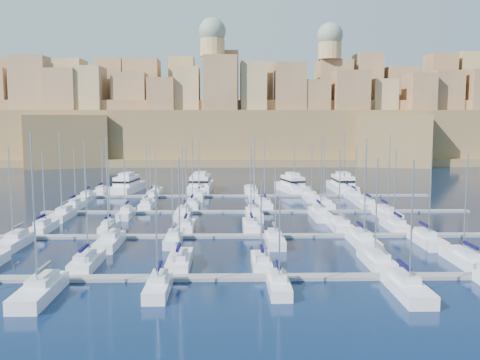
{
  "coord_description": "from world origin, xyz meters",
  "views": [
    {
      "loc": [
        -5.59,
        -93.65,
        18.22
      ],
      "look_at": [
        -3.41,
        6.0,
        6.95
      ],
      "focal_mm": 40.0,
      "sensor_mm": 36.0,
      "label": 1
    }
  ],
  "objects_px": {
    "sailboat_4": "(376,259)",
    "motor_yacht_b": "(201,184)",
    "motor_yacht_c": "(292,185)",
    "motor_yacht_a": "(127,185)",
    "motor_yacht_d": "(342,184)",
    "sailboat_2": "(180,261)"
  },
  "relations": [
    {
      "from": "sailboat_4",
      "to": "motor_yacht_a",
      "type": "xyz_separation_m",
      "value": [
        -44.23,
        69.8,
        0.98
      ]
    },
    {
      "from": "sailboat_4",
      "to": "motor_yacht_a",
      "type": "relative_size",
      "value": 0.82
    },
    {
      "from": "sailboat_4",
      "to": "motor_yacht_c",
      "type": "relative_size",
      "value": 0.92
    },
    {
      "from": "sailboat_4",
      "to": "motor_yacht_b",
      "type": "xyz_separation_m",
      "value": [
        -25.72,
        70.75,
        0.98
      ]
    },
    {
      "from": "sailboat_2",
      "to": "motor_yacht_b",
      "type": "bearing_deg",
      "value": 90.84
    },
    {
      "from": "sailboat_2",
      "to": "motor_yacht_d",
      "type": "relative_size",
      "value": 0.84
    },
    {
      "from": "sailboat_2",
      "to": "motor_yacht_c",
      "type": "relative_size",
      "value": 0.93
    },
    {
      "from": "sailboat_4",
      "to": "motor_yacht_b",
      "type": "bearing_deg",
      "value": 109.98
    },
    {
      "from": "sailboat_4",
      "to": "motor_yacht_c",
      "type": "distance_m",
      "value": 68.98
    },
    {
      "from": "sailboat_2",
      "to": "motor_yacht_b",
      "type": "height_order",
      "value": "sailboat_2"
    },
    {
      "from": "motor_yacht_c",
      "to": "motor_yacht_d",
      "type": "bearing_deg",
      "value": 4.15
    },
    {
      "from": "sailboat_4",
      "to": "motor_yacht_b",
      "type": "distance_m",
      "value": 75.29
    },
    {
      "from": "motor_yacht_b",
      "to": "sailboat_4",
      "type": "bearing_deg",
      "value": -70.02
    },
    {
      "from": "sailboat_2",
      "to": "sailboat_4",
      "type": "bearing_deg",
      "value": 0.1
    },
    {
      "from": "motor_yacht_c",
      "to": "motor_yacht_a",
      "type": "bearing_deg",
      "value": 178.81
    },
    {
      "from": "motor_yacht_b",
      "to": "motor_yacht_a",
      "type": "bearing_deg",
      "value": -177.06
    },
    {
      "from": "sailboat_4",
      "to": "motor_yacht_b",
      "type": "relative_size",
      "value": 0.75
    },
    {
      "from": "sailboat_4",
      "to": "motor_yacht_a",
      "type": "height_order",
      "value": "sailboat_4"
    },
    {
      "from": "motor_yacht_a",
      "to": "motor_yacht_d",
      "type": "height_order",
      "value": "same"
    },
    {
      "from": "motor_yacht_a",
      "to": "motor_yacht_d",
      "type": "bearing_deg",
      "value": 0.08
    },
    {
      "from": "sailboat_4",
      "to": "motor_yacht_a",
      "type": "bearing_deg",
      "value": 122.36
    },
    {
      "from": "sailboat_2",
      "to": "motor_yacht_d",
      "type": "distance_m",
      "value": 78.33
    }
  ]
}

